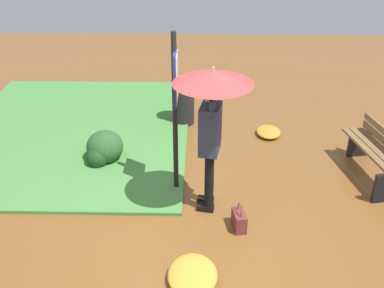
# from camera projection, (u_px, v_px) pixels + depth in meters

# --- Properties ---
(ground_plane) EXTENTS (18.00, 18.00, 0.00)m
(ground_plane) POSITION_uv_depth(u_px,v_px,m) (193.00, 219.00, 6.24)
(ground_plane) COLOR brown
(grass_verge) EXTENTS (4.80, 4.00, 0.05)m
(grass_verge) POSITION_uv_depth(u_px,v_px,m) (75.00, 131.00, 8.43)
(grass_verge) COLOR #47843D
(grass_verge) RESTS_ON ground_plane
(person_with_umbrella) EXTENTS (0.96, 0.96, 2.04)m
(person_with_umbrella) POSITION_uv_depth(u_px,v_px,m) (212.00, 104.00, 5.68)
(person_with_umbrella) COLOR black
(person_with_umbrella) RESTS_ON ground_plane
(info_sign_post) EXTENTS (0.44, 0.07, 2.30)m
(info_sign_post) POSITION_uv_depth(u_px,v_px,m) (175.00, 96.00, 6.19)
(info_sign_post) COLOR black
(info_sign_post) RESTS_ON ground_plane
(handbag) EXTENTS (0.32, 0.19, 0.37)m
(handbag) POSITION_uv_depth(u_px,v_px,m) (239.00, 220.00, 6.02)
(handbag) COLOR brown
(handbag) RESTS_ON ground_plane
(park_bench) EXTENTS (1.41, 0.63, 0.75)m
(park_bench) POSITION_uv_depth(u_px,v_px,m) (376.00, 153.00, 6.97)
(park_bench) COLOR black
(park_bench) RESTS_ON ground_plane
(trash_bin) EXTENTS (0.42, 0.42, 0.83)m
(trash_bin) POSITION_uv_depth(u_px,v_px,m) (183.00, 102.00, 8.61)
(trash_bin) COLOR black
(trash_bin) RESTS_ON ground_plane
(shrub_cluster) EXTENTS (0.63, 0.57, 0.52)m
(shrub_cluster) POSITION_uv_depth(u_px,v_px,m) (104.00, 149.00, 7.43)
(shrub_cluster) COLOR #285628
(shrub_cluster) RESTS_ON ground_plane
(leaf_pile_near_person) EXTENTS (0.53, 0.42, 0.12)m
(leaf_pile_near_person) POSITION_uv_depth(u_px,v_px,m) (268.00, 132.00, 8.34)
(leaf_pile_near_person) COLOR #C68428
(leaf_pile_near_person) RESTS_ON ground_plane
(leaf_pile_by_bench) EXTENTS (0.69, 0.55, 0.15)m
(leaf_pile_by_bench) POSITION_uv_depth(u_px,v_px,m) (192.00, 275.00, 5.23)
(leaf_pile_by_bench) COLOR gold
(leaf_pile_by_bench) RESTS_ON ground_plane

